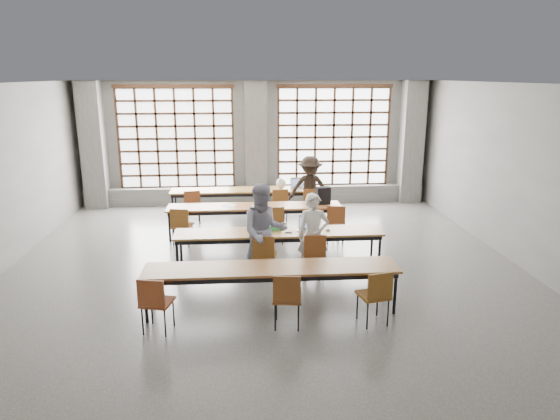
% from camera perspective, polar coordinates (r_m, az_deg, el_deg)
% --- Properties ---
extents(floor, '(11.00, 11.00, 0.00)m').
position_cam_1_polar(floor, '(9.63, -1.71, -7.07)').
color(floor, '#51504E').
rests_on(floor, ground).
extents(ceiling, '(11.00, 11.00, 0.00)m').
position_cam_1_polar(ceiling, '(8.91, -1.90, 14.24)').
color(ceiling, silver).
rests_on(ceiling, floor).
extents(wall_back, '(10.00, 0.00, 10.00)m').
position_cam_1_polar(wall_back, '(14.53, -2.79, 7.68)').
color(wall_back, '#5F5F5C').
rests_on(wall_back, floor).
extents(wall_front, '(10.00, 0.00, 10.00)m').
position_cam_1_polar(wall_front, '(3.92, 1.96, -13.84)').
color(wall_front, '#5F5F5C').
rests_on(wall_front, floor).
extents(wall_right, '(0.00, 11.00, 11.00)m').
position_cam_1_polar(wall_right, '(10.58, 26.43, 3.26)').
color(wall_right, '#5F5F5C').
rests_on(wall_right, floor).
extents(column_left, '(0.60, 0.55, 3.50)m').
position_cam_1_polar(column_left, '(14.83, -20.55, 6.89)').
color(column_left, '#50504E').
rests_on(column_left, floor).
extents(column_mid, '(0.60, 0.55, 3.50)m').
position_cam_1_polar(column_mid, '(14.25, -2.76, 7.54)').
color(column_mid, '#50504E').
rests_on(column_mid, floor).
extents(column_right, '(0.60, 0.55, 3.50)m').
position_cam_1_polar(column_right, '(15.06, 14.77, 7.47)').
color(column_right, '#50504E').
rests_on(column_right, floor).
extents(window_left, '(3.32, 0.12, 3.00)m').
position_cam_1_polar(window_left, '(14.55, -11.77, 7.99)').
color(window_left, white).
rests_on(window_left, wall_back).
extents(window_right, '(3.32, 0.12, 3.00)m').
position_cam_1_polar(window_right, '(14.67, 6.12, 8.28)').
color(window_right, white).
rests_on(window_right, wall_back).
extents(sill_ledge, '(9.80, 0.35, 0.50)m').
position_cam_1_polar(sill_ledge, '(14.61, -2.69, 1.74)').
color(sill_ledge, '#50504E').
rests_on(sill_ledge, floor).
extents(desk_row_a, '(4.00, 0.70, 0.73)m').
position_cam_1_polar(desk_row_a, '(13.19, -3.77, 2.10)').
color(desk_row_a, brown).
rests_on(desk_row_a, floor).
extents(desk_row_b, '(4.00, 0.70, 0.73)m').
position_cam_1_polar(desk_row_b, '(11.53, -2.92, 0.19)').
color(desk_row_b, brown).
rests_on(desk_row_b, floor).
extents(desk_row_c, '(4.00, 0.70, 0.73)m').
position_cam_1_polar(desk_row_c, '(9.64, -0.15, -2.83)').
color(desk_row_c, brown).
rests_on(desk_row_c, floor).
extents(desk_row_d, '(4.00, 0.70, 0.73)m').
position_cam_1_polar(desk_row_d, '(7.91, -0.99, -6.96)').
color(desk_row_d, brown).
rests_on(desk_row_d, floor).
extents(chair_back_left, '(0.48, 0.48, 0.88)m').
position_cam_1_polar(chair_back_left, '(12.67, -10.01, 0.75)').
color(chair_back_left, brown).
rests_on(chair_back_left, floor).
extents(chair_back_mid, '(0.46, 0.46, 0.88)m').
position_cam_1_polar(chair_back_mid, '(12.64, -0.06, 0.95)').
color(chair_back_mid, brown).
rests_on(chair_back_mid, floor).
extents(chair_back_right, '(0.42, 0.43, 0.88)m').
position_cam_1_polar(chair_back_right, '(12.72, 3.50, 1.02)').
color(chair_back_right, brown).
rests_on(chair_back_right, floor).
extents(chair_mid_left, '(0.48, 0.49, 0.88)m').
position_cam_1_polar(chair_mid_left, '(11.04, -11.23, -1.47)').
color(chair_mid_left, brown).
rests_on(chair_mid_left, floor).
extents(chair_mid_centre, '(0.47, 0.47, 0.88)m').
position_cam_1_polar(chair_mid_centre, '(10.98, -0.69, -1.27)').
color(chair_mid_centre, brown).
rests_on(chair_mid_centre, floor).
extents(chair_mid_right, '(0.48, 0.48, 0.88)m').
position_cam_1_polar(chair_mid_right, '(11.15, 6.40, -1.11)').
color(chair_mid_right, brown).
rests_on(chair_mid_right, floor).
extents(chair_front_left, '(0.48, 0.48, 0.88)m').
position_cam_1_polar(chair_front_left, '(9.07, -1.83, -4.87)').
color(chair_front_left, brown).
rests_on(chair_front_left, floor).
extents(chair_front_right, '(0.42, 0.43, 0.88)m').
position_cam_1_polar(chair_front_right, '(9.15, 3.90, -4.72)').
color(chair_front_right, brown).
rests_on(chair_front_right, floor).
extents(chair_near_left, '(0.50, 0.51, 0.88)m').
position_cam_1_polar(chair_near_left, '(7.49, -14.12, -9.85)').
color(chair_near_left, brown).
rests_on(chair_near_left, floor).
extents(chair_near_mid, '(0.46, 0.47, 0.88)m').
position_cam_1_polar(chair_near_mid, '(7.40, 0.81, -9.68)').
color(chair_near_mid, brown).
rests_on(chair_near_mid, floor).
extents(chair_near_right, '(0.50, 0.51, 0.88)m').
position_cam_1_polar(chair_near_right, '(7.63, 10.92, -9.18)').
color(chair_near_right, brown).
rests_on(chair_near_right, floor).
extents(student_male, '(0.59, 0.40, 1.58)m').
position_cam_1_polar(student_male, '(9.19, 3.82, -2.95)').
color(student_male, silver).
rests_on(student_male, floor).
extents(student_female, '(0.93, 0.76, 1.78)m').
position_cam_1_polar(student_female, '(9.08, -1.81, -2.50)').
color(student_female, '#191E4B').
rests_on(student_female, floor).
extents(student_back, '(1.14, 0.73, 1.67)m').
position_cam_1_polar(student_back, '(12.78, 3.44, 2.46)').
color(student_back, black).
rests_on(student_back, floor).
extents(laptop_front, '(0.42, 0.38, 0.26)m').
position_cam_1_polar(laptop_front, '(9.76, 3.11, -1.84)').
color(laptop_front, '#B4B4B9').
rests_on(laptop_front, desk_row_c).
extents(laptop_back, '(0.38, 0.33, 0.26)m').
position_cam_1_polar(laptop_back, '(13.35, 2.01, 2.83)').
color(laptop_back, '#ADACB1').
rests_on(laptop_back, desk_row_a).
extents(mouse, '(0.11, 0.08, 0.04)m').
position_cam_1_polar(mouse, '(9.71, 5.46, -2.25)').
color(mouse, silver).
rests_on(mouse, desk_row_c).
extents(green_box, '(0.25, 0.10, 0.09)m').
position_cam_1_polar(green_box, '(9.68, -0.48, -2.07)').
color(green_box, green).
rests_on(green_box, desk_row_c).
extents(phone, '(0.13, 0.07, 0.01)m').
position_cam_1_polar(phone, '(9.54, 0.97, -2.57)').
color(phone, black).
rests_on(phone, desk_row_c).
extents(paper_sheet_a, '(0.30, 0.22, 0.00)m').
position_cam_1_polar(paper_sheet_a, '(11.56, -5.91, 0.51)').
color(paper_sheet_a, white).
rests_on(paper_sheet_a, desk_row_b).
extents(paper_sheet_c, '(0.35, 0.31, 0.00)m').
position_cam_1_polar(paper_sheet_c, '(11.52, -2.43, 0.51)').
color(paper_sheet_c, white).
rests_on(paper_sheet_c, desk_row_b).
extents(backpack, '(0.35, 0.25, 0.40)m').
position_cam_1_polar(backpack, '(11.66, 4.94, 1.66)').
color(backpack, black).
rests_on(backpack, desk_row_b).
extents(plastic_bag, '(0.27, 0.22, 0.29)m').
position_cam_1_polar(plastic_bag, '(13.23, 0.12, 3.10)').
color(plastic_bag, white).
rests_on(plastic_bag, desk_row_a).
extents(red_pouch, '(0.20, 0.09, 0.06)m').
position_cam_1_polar(red_pouch, '(7.57, -13.87, -9.85)').
color(red_pouch, maroon).
rests_on(red_pouch, chair_near_left).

